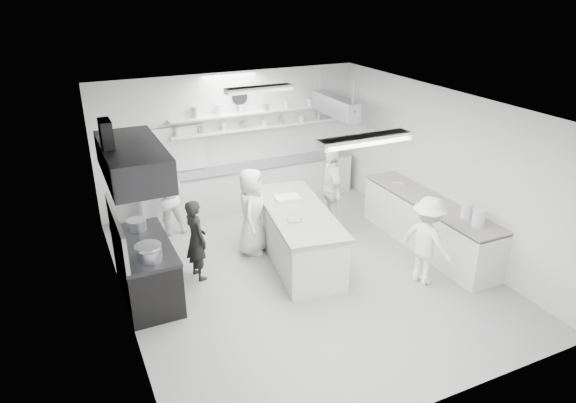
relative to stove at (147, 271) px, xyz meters
name	(u,v)px	position (x,y,z in m)	size (l,w,h in m)	color
floor	(300,272)	(2.60, -0.40, -0.46)	(6.00, 7.00, 0.02)	#98989D
ceiling	(302,105)	(2.60, -0.40, 2.56)	(6.00, 7.00, 0.02)	white
wall_back	(232,140)	(2.60, 3.10, 1.05)	(6.00, 0.04, 3.00)	silver
wall_front	(441,304)	(2.60, -3.90, 1.05)	(6.00, 0.04, 3.00)	silver
wall_left	(116,228)	(-0.40, -0.40, 1.05)	(0.04, 7.00, 3.00)	silver
wall_right	(442,169)	(5.60, -0.40, 1.05)	(0.04, 7.00, 3.00)	silver
stove	(147,271)	(0.00, 0.00, 0.00)	(0.80, 1.80, 0.90)	black
exhaust_hood	(133,161)	(0.00, 0.00, 1.90)	(0.85, 2.00, 0.50)	black
back_counter	(250,185)	(2.90, 2.80, 0.01)	(5.00, 0.60, 0.92)	silver
shelf_lower	(263,127)	(3.30, 2.97, 1.30)	(4.20, 0.26, 0.04)	silver
shelf_upper	(262,111)	(3.30, 2.97, 1.65)	(4.20, 0.26, 0.04)	silver
pass_through_window	(175,150)	(1.30, 3.08, 1.00)	(1.30, 0.04, 1.00)	black
wall_clock	(239,97)	(2.80, 3.06, 2.00)	(0.32, 0.32, 0.05)	white
right_counter	(428,225)	(5.25, -0.60, 0.02)	(0.74, 3.30, 0.94)	silver
pot_rack	(335,106)	(4.60, 2.00, 1.85)	(0.30, 1.60, 0.40)	#9FA2A8
light_fixture_front	(365,140)	(2.60, -2.20, 2.49)	(1.30, 0.25, 0.10)	silver
light_fixture_rear	(259,89)	(2.60, 1.40, 2.49)	(1.30, 0.25, 0.10)	silver
prep_island	(298,236)	(2.74, 0.01, 0.03)	(0.98, 2.63, 0.97)	silver
stove_pot	(149,252)	(0.00, -0.47, 0.59)	(0.40, 0.40, 0.25)	#9FA2A8
cook_stove	(196,240)	(0.90, 0.20, 0.28)	(0.53, 0.35, 1.46)	black
cook_back	(167,197)	(0.84, 2.14, 0.33)	(0.76, 0.59, 1.56)	white
cook_island_left	(252,211)	(2.11, 0.66, 0.39)	(0.82, 0.53, 1.67)	white
cook_island_right	(331,190)	(3.92, 0.87, 0.43)	(1.03, 0.43, 1.76)	white
cook_right	(427,241)	(4.38, -1.59, 0.34)	(1.02, 0.58, 1.57)	white
bowl_island_a	(294,221)	(2.49, -0.35, 0.55)	(0.26, 0.26, 0.06)	#9FA2A8
bowl_island_b	(296,199)	(2.94, 0.51, 0.55)	(0.19, 0.19, 0.06)	silver
bowl_right	(398,185)	(5.17, 0.32, 0.52)	(0.24, 0.24, 0.06)	silver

